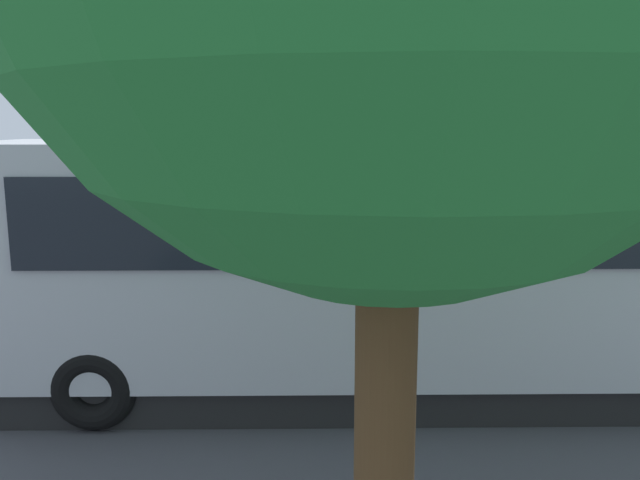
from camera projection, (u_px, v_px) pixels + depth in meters
name	position (u px, v px, depth m)	size (l,w,h in m)	color
ground_plane	(409.00, 288.00, 14.00)	(80.00, 80.00, 0.00)	#424247
tour_bus	(407.00, 267.00, 8.42)	(10.72, 2.87, 3.25)	#B7BABF
spectator_far_left	(468.00, 267.00, 11.42)	(0.57, 0.39, 1.71)	#473823
spectator_left	(422.00, 269.00, 11.13)	(0.57, 0.39, 1.73)	black
spectator_centre	(365.00, 266.00, 11.52)	(0.58, 0.37, 1.68)	black
spectator_right	(319.00, 263.00, 11.37)	(0.58, 0.35, 1.82)	#473823
spectator_far_right	(255.00, 261.00, 11.46)	(0.58, 0.34, 1.82)	#473823
parked_motorcycle_silver	(328.00, 305.00, 10.94)	(2.05, 0.58, 0.99)	black
stunt_motorcycle	(231.00, 222.00, 16.39)	(1.95, 0.67, 1.81)	black
traffic_cone	(298.00, 263.00, 15.06)	(0.34, 0.34, 0.63)	orange
bay_line_a	(553.00, 278.00, 14.94)	(0.17, 3.68, 0.01)	white
bay_line_b	(436.00, 277.00, 14.99)	(0.19, 4.48, 0.01)	white
bay_line_c	(319.00, 277.00, 15.04)	(0.19, 4.80, 0.01)	white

